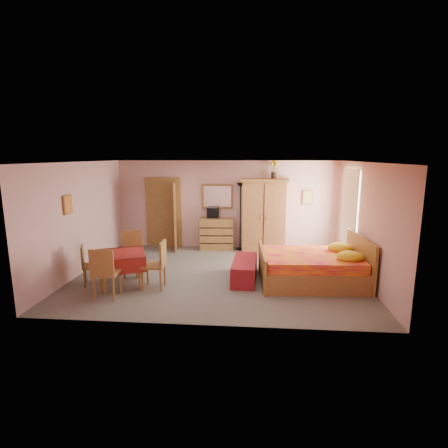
# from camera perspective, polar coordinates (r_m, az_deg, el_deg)

# --- Properties ---
(floor) EXTENTS (6.50, 6.50, 0.00)m
(floor) POSITION_cam_1_polar(r_m,az_deg,el_deg) (8.27, -0.87, -8.24)
(floor) COLOR slate
(floor) RESTS_ON ground
(ceiling) EXTENTS (6.50, 6.50, 0.00)m
(ceiling) POSITION_cam_1_polar(r_m,az_deg,el_deg) (7.80, -0.93, 10.09)
(ceiling) COLOR brown
(ceiling) RESTS_ON wall_back
(wall_back) EXTENTS (6.50, 0.10, 2.60)m
(wall_back) POSITION_cam_1_polar(r_m,az_deg,el_deg) (10.39, 0.47, 3.15)
(wall_back) COLOR #CB9793
(wall_back) RESTS_ON floor
(wall_front) EXTENTS (6.50, 0.10, 2.60)m
(wall_front) POSITION_cam_1_polar(r_m,az_deg,el_deg) (5.51, -3.48, -4.05)
(wall_front) COLOR #CB9793
(wall_front) RESTS_ON floor
(wall_left) EXTENTS (0.10, 5.00, 2.60)m
(wall_left) POSITION_cam_1_polar(r_m,az_deg,el_deg) (8.86, -22.31, 0.93)
(wall_left) COLOR #CB9793
(wall_left) RESTS_ON floor
(wall_right) EXTENTS (0.10, 5.00, 2.60)m
(wall_right) POSITION_cam_1_polar(r_m,az_deg,el_deg) (8.27, 22.11, 0.27)
(wall_right) COLOR #CB9793
(wall_right) RESTS_ON floor
(doorway) EXTENTS (1.06, 0.12, 2.15)m
(doorway) POSITION_cam_1_polar(r_m,az_deg,el_deg) (10.71, -9.74, 1.74)
(doorway) COLOR #9E6B35
(doorway) RESTS_ON floor
(window) EXTENTS (0.08, 1.40, 1.95)m
(window) POSITION_cam_1_polar(r_m,az_deg,el_deg) (9.38, 19.81, 2.55)
(window) COLOR white
(window) RESTS_ON wall_right
(picture_left) EXTENTS (0.04, 0.32, 0.42)m
(picture_left) POSITION_cam_1_polar(r_m,az_deg,el_deg) (8.27, -24.19, 2.91)
(picture_left) COLOR orange
(picture_left) RESTS_ON wall_left
(picture_back) EXTENTS (0.30, 0.04, 0.40)m
(picture_back) POSITION_cam_1_polar(r_m,az_deg,el_deg) (10.42, 13.49, 4.25)
(picture_back) COLOR #D8BF59
(picture_back) RESTS_ON wall_back
(chest_of_drawers) EXTENTS (1.02, 0.56, 0.93)m
(chest_of_drawers) POSITION_cam_1_polar(r_m,az_deg,el_deg) (10.35, -1.19, -1.58)
(chest_of_drawers) COLOR olive
(chest_of_drawers) RESTS_ON floor
(wall_mirror) EXTENTS (0.93, 0.06, 0.74)m
(wall_mirror) POSITION_cam_1_polar(r_m,az_deg,el_deg) (10.37, -1.09, 4.53)
(wall_mirror) COLOR white
(wall_mirror) RESTS_ON wall_back
(stereo) EXTENTS (0.35, 0.27, 0.31)m
(stereo) POSITION_cam_1_polar(r_m,az_deg,el_deg) (10.30, -1.81, 1.86)
(stereo) COLOR black
(stereo) RESTS_ON chest_of_drawers
(floor_lamp) EXTENTS (0.31, 0.31, 1.97)m
(floor_lamp) POSITION_cam_1_polar(r_m,az_deg,el_deg) (10.19, 2.67, 1.19)
(floor_lamp) COLOR black
(floor_lamp) RESTS_ON floor
(wardrobe) EXTENTS (1.37, 0.76, 2.10)m
(wardrobe) POSITION_cam_1_polar(r_m,az_deg,el_deg) (10.12, 6.56, 1.42)
(wardrobe) COLOR #AE6D3B
(wardrobe) RESTS_ON floor
(sunflower_vase) EXTENTS (0.21, 0.21, 0.51)m
(sunflower_vase) POSITION_cam_1_polar(r_m,az_deg,el_deg) (10.09, 8.13, 8.79)
(sunflower_vase) COLOR yellow
(sunflower_vase) RESTS_ON wardrobe
(bed) EXTENTS (2.31, 1.86, 1.03)m
(bed) POSITION_cam_1_polar(r_m,az_deg,el_deg) (7.89, 14.01, -5.60)
(bed) COLOR red
(bed) RESTS_ON floor
(bench) EXTENTS (0.57, 1.39, 0.45)m
(bench) POSITION_cam_1_polar(r_m,az_deg,el_deg) (7.88, 3.39, -7.50)
(bench) COLOR maroon
(bench) RESTS_ON floor
(dining_table) EXTENTS (1.29, 1.29, 0.72)m
(dining_table) POSITION_cam_1_polar(r_m,az_deg,el_deg) (7.81, -16.46, -7.10)
(dining_table) COLOR maroon
(dining_table) RESTS_ON floor
(chair_south) EXTENTS (0.48, 0.48, 1.02)m
(chair_south) POSITION_cam_1_polar(r_m,az_deg,el_deg) (7.22, -18.64, -7.47)
(chair_south) COLOR #A36C37
(chair_south) RESTS_ON floor
(chair_north) EXTENTS (0.59, 0.59, 1.03)m
(chair_north) POSITION_cam_1_polar(r_m,az_deg,el_deg) (8.34, -14.69, -4.72)
(chair_north) COLOR #A06336
(chair_north) RESTS_ON floor
(chair_west) EXTENTS (0.52, 0.52, 0.87)m
(chair_west) POSITION_cam_1_polar(r_m,az_deg,el_deg) (8.03, -20.73, -6.30)
(chair_west) COLOR olive
(chair_west) RESTS_ON floor
(chair_east) EXTENTS (0.47, 0.47, 1.01)m
(chair_east) POSITION_cam_1_polar(r_m,az_deg,el_deg) (7.46, -11.44, -6.55)
(chair_east) COLOR #A26F36
(chair_east) RESTS_ON floor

